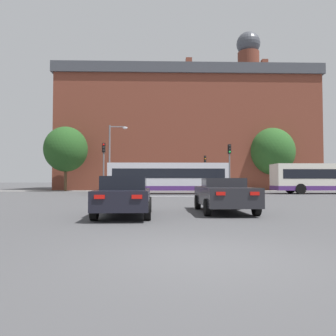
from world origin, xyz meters
TOP-DOWN VIEW (x-y plane):
  - ground_plane at (0.00, 0.00)m, footprint 400.00×400.00m
  - stop_line_strip at (0.00, 21.28)m, footprint 7.99×0.30m
  - far_pavement at (0.00, 35.29)m, footprint 68.88×2.50m
  - brick_civic_building at (3.41, 45.55)m, footprint 37.43×15.37m
  - car_saloon_left at (-2.04, 6.44)m, footprint 2.02×4.52m
  - car_roadster_right at (1.91, 7.74)m, footprint 2.09×4.53m
  - bus_crossing_lead at (0.13, 26.12)m, footprint 11.52×2.72m
  - bus_crossing_trailing at (16.04, 26.09)m, footprint 11.12×2.71m
  - traffic_light_near_right at (5.17, 21.68)m, footprint 0.26×0.31m
  - traffic_light_near_left at (-5.52, 22.37)m, footprint 0.26×0.31m
  - traffic_light_far_right at (4.89, 34.41)m, footprint 0.26×0.31m
  - street_lamp_junction at (-5.42, 27.01)m, footprint 1.88×0.36m
  - pedestrian_waiting at (5.62, 36.11)m, footprint 0.41×0.23m
  - tree_by_building at (-12.25, 34.68)m, footprint 5.28×5.28m
  - tree_kerbside at (14.68, 38.64)m, footprint 6.20×6.20m

SIDE VIEW (x-z plane):
  - ground_plane at x=0.00m, z-range 0.00..0.00m
  - stop_line_strip at x=0.00m, z-range 0.00..0.01m
  - far_pavement at x=0.00m, z-range 0.00..0.01m
  - car_roadster_right at x=1.91m, z-range 0.02..1.42m
  - car_saloon_left at x=-2.04m, z-range 0.02..1.49m
  - pedestrian_waiting at x=5.62m, z-range 0.12..1.70m
  - bus_crossing_trailing at x=16.04m, z-range 0.10..3.03m
  - bus_crossing_lead at x=0.13m, z-range 0.11..3.09m
  - traffic_light_near_right at x=5.17m, z-range 0.74..5.11m
  - traffic_light_far_right at x=4.89m, z-range 0.74..5.11m
  - traffic_light_near_left at x=-5.52m, z-range 0.76..5.28m
  - street_lamp_junction at x=-5.42m, z-range 0.76..7.60m
  - tree_by_building at x=-12.25m, z-range 1.18..9.11m
  - tree_kerbside at x=14.68m, z-range 1.00..9.52m
  - brick_civic_building at x=3.41m, z-range -3.65..21.43m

